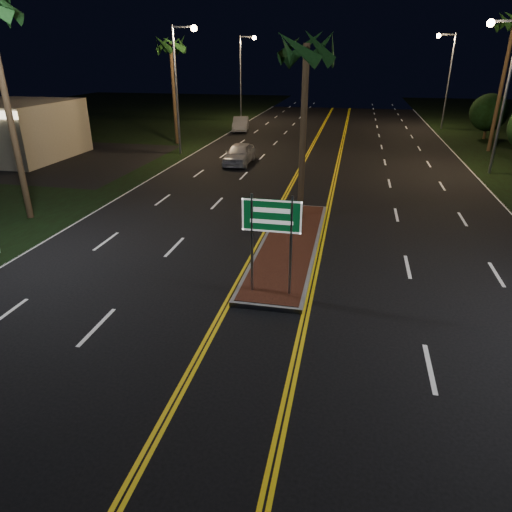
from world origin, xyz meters
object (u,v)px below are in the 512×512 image
(shrub_far, at_px, (489,112))
(palm_median, at_px, (307,49))
(streetlight_left_far, at_px, (244,68))
(streetlight_right_far, at_px, (446,70))
(streetlight_left_mid, at_px, (180,76))
(median_island, at_px, (289,245))
(palm_left_far, at_px, (171,45))
(car_near, at_px, (239,152))
(streetlight_right_mid, at_px, (502,80))
(car_far, at_px, (241,123))
(highway_sign, at_px, (271,225))

(shrub_far, bearing_deg, palm_median, -118.42)
(streetlight_left_far, relative_size, streetlight_right_far, 1.00)
(streetlight_left_mid, xyz_separation_m, shrub_far, (24.41, 12.00, -3.32))
(median_island, relative_size, streetlight_left_far, 1.14)
(streetlight_right_far, relative_size, palm_left_far, 1.02)
(shrub_far, distance_m, car_near, 24.37)
(streetlight_left_far, height_order, shrub_far, streetlight_left_far)
(streetlight_left_mid, relative_size, streetlight_right_mid, 1.00)
(shrub_far, xyz_separation_m, car_far, (-22.90, 0.09, -1.54))
(streetlight_left_mid, distance_m, palm_median, 17.25)
(streetlight_right_far, distance_m, car_far, 21.14)
(streetlight_left_far, xyz_separation_m, streetlight_right_mid, (21.23, -22.00, 0.00))
(median_island, xyz_separation_m, car_near, (-5.59, 14.31, 0.75))
(streetlight_left_mid, xyz_separation_m, car_far, (1.52, 12.09, -4.86))
(car_near, height_order, car_far, car_near)
(palm_median, bearing_deg, streetlight_right_far, 71.38)
(streetlight_left_far, height_order, palm_median, streetlight_left_far)
(highway_sign, distance_m, palm_left_far, 28.77)
(streetlight_left_far, height_order, streetlight_right_mid, same)
(streetlight_left_far, bearing_deg, median_island, -74.00)
(shrub_far, bearing_deg, streetlight_left_mid, -153.82)
(car_near, bearing_deg, streetlight_right_far, 51.76)
(streetlight_right_far, height_order, car_far, streetlight_right_far)
(car_near, bearing_deg, shrub_far, 36.97)
(highway_sign, xyz_separation_m, streetlight_right_mid, (10.61, 19.20, 3.25))
(palm_median, bearing_deg, car_far, 109.57)
(streetlight_right_mid, bearing_deg, car_far, 144.44)
(median_island, bearing_deg, car_near, 111.34)
(shrub_far, bearing_deg, car_near, -142.86)
(streetlight_left_mid, height_order, streetlight_left_far, same)
(median_island, xyz_separation_m, streetlight_right_far, (10.61, 35.00, 5.57))
(streetlight_right_far, bearing_deg, car_near, -128.07)
(streetlight_right_far, distance_m, palm_median, 33.28)
(streetlight_left_mid, distance_m, streetlight_right_far, 27.83)
(palm_median, xyz_separation_m, car_near, (-5.59, 10.81, -6.44))
(median_island, relative_size, car_near, 2.05)
(streetlight_left_mid, xyz_separation_m, palm_left_far, (-2.19, 4.00, 2.09))
(median_island, distance_m, car_far, 30.49)
(shrub_far, bearing_deg, streetlight_left_far, 161.86)
(median_island, bearing_deg, streetlight_left_mid, 121.98)
(highway_sign, xyz_separation_m, streetlight_right_far, (10.61, 39.20, 3.25))
(streetlight_left_far, relative_size, streetlight_right_mid, 1.00)
(streetlight_right_mid, bearing_deg, streetlight_left_far, 133.97)
(shrub_far, bearing_deg, streetlight_right_far, 117.98)
(median_island, distance_m, palm_left_far, 25.76)
(highway_sign, relative_size, streetlight_left_far, 0.36)
(shrub_far, bearing_deg, streetlight_right_mid, -102.82)
(median_island, height_order, car_near, car_near)
(highway_sign, relative_size, streetlight_right_far, 0.36)
(shrub_far, relative_size, car_near, 0.79)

